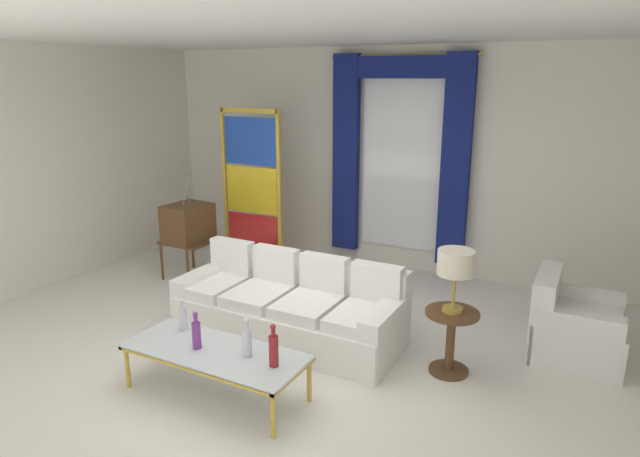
% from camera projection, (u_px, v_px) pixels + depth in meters
% --- Properties ---
extents(ground_plane, '(16.00, 16.00, 0.00)m').
position_uv_depth(ground_plane, '(280.00, 355.00, 5.36)').
color(ground_plane, white).
extents(wall_rear, '(8.00, 0.12, 3.00)m').
position_uv_depth(wall_rear, '(397.00, 160.00, 7.56)').
color(wall_rear, white).
rests_on(wall_rear, ground).
extents(wall_left, '(0.12, 7.00, 3.00)m').
position_uv_depth(wall_left, '(62.00, 165.00, 7.13)').
color(wall_left, white).
rests_on(wall_left, ground).
extents(ceiling_slab, '(8.00, 7.60, 0.04)m').
position_uv_depth(ceiling_slab, '(319.00, 31.00, 5.23)').
color(ceiling_slab, white).
extents(curtained_window, '(2.00, 0.17, 2.70)m').
position_uv_depth(curtained_window, '(399.00, 144.00, 7.31)').
color(curtained_window, white).
rests_on(curtained_window, ground).
extents(couch_white_long, '(2.34, 0.92, 0.86)m').
position_uv_depth(couch_white_long, '(292.00, 307.00, 5.71)').
color(couch_white_long, white).
rests_on(couch_white_long, ground).
extents(coffee_table, '(1.57, 0.63, 0.41)m').
position_uv_depth(coffee_table, '(215.00, 354.00, 4.61)').
color(coffee_table, silver).
rests_on(coffee_table, ground).
extents(bottle_blue_decanter, '(0.07, 0.07, 0.31)m').
position_uv_depth(bottle_blue_decanter, '(183.00, 318.00, 4.93)').
color(bottle_blue_decanter, silver).
rests_on(bottle_blue_decanter, coffee_table).
extents(bottle_crystal_tall, '(0.07, 0.07, 0.33)m').
position_uv_depth(bottle_crystal_tall, '(196.00, 333.00, 4.60)').
color(bottle_crystal_tall, '#753384').
rests_on(bottle_crystal_tall, coffee_table).
extents(bottle_amber_squat, '(0.08, 0.08, 0.36)m').
position_uv_depth(bottle_amber_squat, '(274.00, 349.00, 4.31)').
color(bottle_amber_squat, maroon).
rests_on(bottle_amber_squat, coffee_table).
extents(bottle_ruby_flask, '(0.08, 0.08, 0.34)m').
position_uv_depth(bottle_ruby_flask, '(247.00, 341.00, 4.46)').
color(bottle_ruby_flask, silver).
rests_on(bottle_ruby_flask, coffee_table).
extents(vintage_tv, '(0.62, 0.63, 1.35)m').
position_uv_depth(vintage_tv, '(188.00, 224.00, 7.26)').
color(vintage_tv, brown).
rests_on(vintage_tv, ground).
extents(armchair_white, '(0.83, 0.83, 0.80)m').
position_uv_depth(armchair_white, '(571.00, 328.00, 5.29)').
color(armchair_white, white).
rests_on(armchair_white, ground).
extents(stained_glass_divider, '(0.95, 0.05, 2.20)m').
position_uv_depth(stained_glass_divider, '(252.00, 193.00, 7.60)').
color(stained_glass_divider, gold).
rests_on(stained_glass_divider, ground).
extents(peacock_figurine, '(0.44, 0.60, 0.50)m').
position_uv_depth(peacock_figurine, '(265.00, 262.00, 7.36)').
color(peacock_figurine, beige).
rests_on(peacock_figurine, ground).
extents(round_side_table, '(0.48, 0.48, 0.59)m').
position_uv_depth(round_side_table, '(451.00, 336.00, 4.96)').
color(round_side_table, brown).
rests_on(round_side_table, ground).
extents(table_lamp_brass, '(0.32, 0.32, 0.57)m').
position_uv_depth(table_lamp_brass, '(456.00, 265.00, 4.79)').
color(table_lamp_brass, '#B29338').
rests_on(table_lamp_brass, round_side_table).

